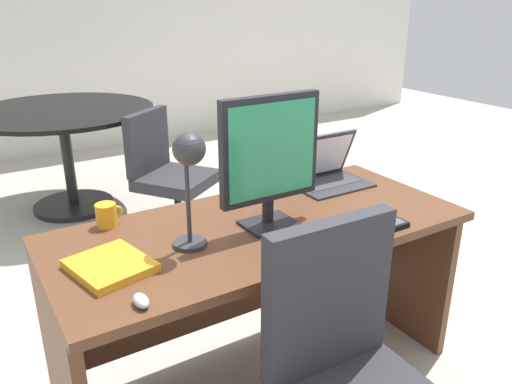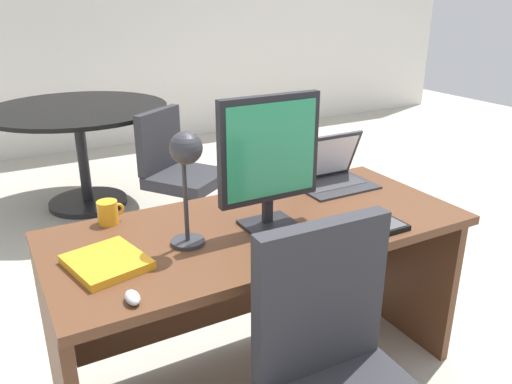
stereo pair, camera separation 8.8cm
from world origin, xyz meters
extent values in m
plane|color=#B7B2A3|center=(0.00, 1.50, 0.00)|extent=(12.00, 12.00, 0.00)
cube|color=silver|center=(0.00, 3.99, 1.40)|extent=(10.00, 0.10, 2.80)
cube|color=#56331E|center=(0.00, 0.00, 0.71)|extent=(1.61, 0.72, 0.04)
cube|color=#56331E|center=(-0.78, 0.00, 0.35)|extent=(0.04, 0.63, 0.70)
cube|color=#56331E|center=(0.78, 0.00, 0.35)|extent=(0.04, 0.63, 0.70)
cube|color=#56331E|center=(0.00, 0.27, 0.38)|extent=(1.42, 0.02, 0.49)
cube|color=black|center=(0.02, -0.03, 0.74)|extent=(0.20, 0.16, 0.01)
cube|color=black|center=(0.02, -0.02, 0.79)|extent=(0.04, 0.02, 0.10)
cube|color=black|center=(0.02, -0.03, 1.03)|extent=(0.40, 0.04, 0.39)
cube|color=#2D9966|center=(0.02, -0.05, 1.03)|extent=(0.36, 0.00, 0.35)
cube|color=#2D2D33|center=(0.50, 0.19, 0.74)|extent=(0.34, 0.25, 0.01)
cube|color=#38383D|center=(0.50, 0.21, 0.74)|extent=(0.29, 0.14, 0.00)
cube|color=#2D2D33|center=(0.50, 0.27, 0.85)|extent=(0.34, 0.10, 0.23)
cube|color=white|center=(0.50, 0.26, 0.85)|extent=(0.30, 0.08, 0.19)
cube|color=black|center=(0.31, -0.27, 0.74)|extent=(0.31, 0.12, 0.02)
cube|color=#47474C|center=(0.31, -0.27, 0.75)|extent=(0.29, 0.10, 0.00)
ellipsoid|color=#B7BABF|center=(-0.59, -0.29, 0.75)|extent=(0.04, 0.07, 0.03)
cylinder|color=#2D2D33|center=(-0.31, -0.02, 0.74)|extent=(0.12, 0.12, 0.01)
cylinder|color=#2D2D33|center=(-0.31, -0.02, 0.90)|extent=(0.02, 0.02, 0.31)
sphere|color=#2D2D33|center=(-0.31, -0.05, 1.09)|extent=(0.11, 0.11, 0.11)
cube|color=orange|center=(-0.60, -0.04, 0.74)|extent=(0.27, 0.29, 0.03)
cylinder|color=orange|center=(-0.51, 0.29, 0.78)|extent=(0.08, 0.08, 0.09)
torus|color=orange|center=(-0.47, 0.29, 0.78)|extent=(0.05, 0.01, 0.05)
cube|color=#2D2D33|center=(-0.08, -0.51, 0.71)|extent=(0.44, 0.07, 0.50)
cylinder|color=black|center=(-0.24, 2.35, 0.02)|extent=(0.60, 0.60, 0.04)
cylinder|color=black|center=(-0.24, 2.35, 0.39)|extent=(0.08, 0.08, 0.71)
cylinder|color=black|center=(-0.24, 2.35, 0.76)|extent=(1.32, 1.32, 0.03)
cylinder|color=black|center=(0.31, 1.58, 0.02)|extent=(0.56, 0.56, 0.04)
cylinder|color=black|center=(0.31, 1.58, 0.18)|extent=(0.05, 0.05, 0.28)
cube|color=#2D2D33|center=(0.31, 1.58, 0.36)|extent=(0.64, 0.64, 0.08)
cube|color=#2D2D33|center=(0.18, 1.75, 0.62)|extent=(0.39, 0.30, 0.42)
camera|label=1|loc=(-0.96, -1.52, 1.56)|focal=35.93mm
camera|label=2|loc=(-0.88, -1.56, 1.56)|focal=35.93mm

